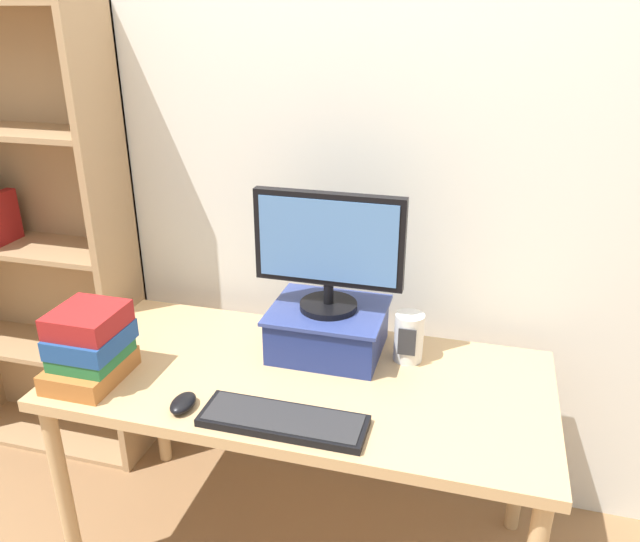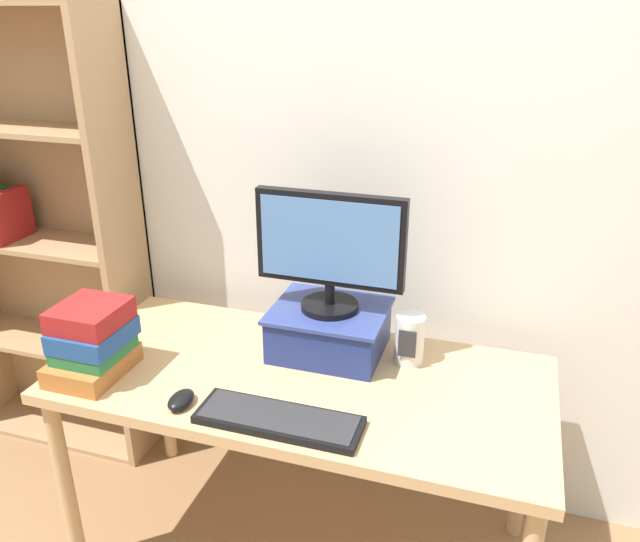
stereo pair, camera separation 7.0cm
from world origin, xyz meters
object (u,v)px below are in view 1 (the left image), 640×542
at_px(keyboard, 283,421).
at_px(computer_mouse, 183,403).
at_px(riser_box, 328,328).
at_px(desk_speaker, 409,337).
at_px(book_stack, 90,346).
at_px(bookshelf_unit, 22,241).
at_px(desk, 303,395).
at_px(computer_monitor, 329,248).

relative_size(keyboard, computer_mouse, 4.41).
distance_m(riser_box, desk_speaker, 0.26).
relative_size(book_stack, desk_speaker, 1.56).
distance_m(keyboard, computer_mouse, 0.30).
xyz_separation_m(bookshelf_unit, riser_box, (1.30, -0.17, -0.11)).
height_order(riser_box, desk_speaker, desk_speaker).
xyz_separation_m(desk, keyboard, (0.02, -0.25, 0.08)).
bearing_deg(riser_box, keyboard, -92.22).
xyz_separation_m(riser_box, computer_monitor, (0.00, -0.00, 0.28)).
xyz_separation_m(computer_mouse, desk_speaker, (0.57, 0.44, 0.06)).
xyz_separation_m(bookshelf_unit, computer_mouse, (0.98, -0.60, -0.18)).
height_order(desk, riser_box, riser_box).
xyz_separation_m(riser_box, computer_mouse, (-0.31, -0.42, -0.06)).
height_order(riser_box, computer_mouse, riser_box).
relative_size(computer_monitor, keyboard, 1.03).
relative_size(desk, computer_mouse, 14.52).
relative_size(computer_monitor, desk_speaker, 2.94).
height_order(computer_mouse, desk_speaker, desk_speaker).
bearing_deg(desk, keyboard, -85.10).
bearing_deg(bookshelf_unit, computer_mouse, -31.31).
height_order(desk, keyboard, keyboard).
xyz_separation_m(keyboard, desk_speaker, (0.28, 0.43, 0.07)).
distance_m(desk, riser_box, 0.23).
bearing_deg(desk, computer_mouse, -137.11).
distance_m(computer_mouse, desk_speaker, 0.72).
bearing_deg(bookshelf_unit, keyboard, -24.85).
bearing_deg(keyboard, bookshelf_unit, 155.15).
bearing_deg(book_stack, computer_monitor, 28.26).
relative_size(computer_mouse, book_stack, 0.41).
bearing_deg(computer_mouse, computer_monitor, 53.57).
bearing_deg(computer_monitor, book_stack, -151.74).
distance_m(riser_box, book_stack, 0.74).
bearing_deg(bookshelf_unit, desk_speaker, -5.97).
bearing_deg(desk_speaker, riser_box, -177.53).
bearing_deg(book_stack, desk_speaker, 21.65).
height_order(bookshelf_unit, book_stack, bookshelf_unit).
bearing_deg(computer_monitor, desk, -102.63).
height_order(bookshelf_unit, desk_speaker, bookshelf_unit).
xyz_separation_m(desk, desk_speaker, (0.30, 0.18, 0.15)).
bearing_deg(computer_mouse, riser_box, 53.66).
distance_m(bookshelf_unit, keyboard, 1.42).
xyz_separation_m(computer_monitor, computer_mouse, (-0.31, -0.42, -0.35)).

